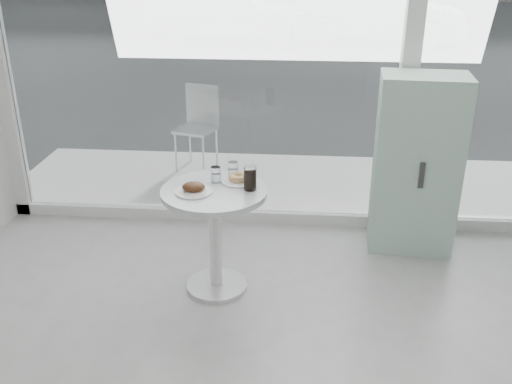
# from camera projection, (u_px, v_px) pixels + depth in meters

# --- Properties ---
(room_shell) EXTENTS (6.00, 6.00, 6.00)m
(room_shell) POSITION_uv_depth(u_px,v_px,m) (261.00, 165.00, 1.07)
(room_shell) COLOR silver
(room_shell) RESTS_ON ground
(storefront) EXTENTS (5.00, 0.14, 3.00)m
(storefront) POSITION_uv_depth(u_px,v_px,m) (305.00, 24.00, 4.40)
(storefront) COLOR silver
(storefront) RESTS_ON ground
(main_table) EXTENTS (0.72, 0.72, 0.77)m
(main_table) POSITION_uv_depth(u_px,v_px,m) (215.00, 219.00, 3.91)
(main_table) COLOR silver
(main_table) RESTS_ON ground
(patio_deck) EXTENTS (5.60, 1.60, 0.05)m
(patio_deck) POSITION_uv_depth(u_px,v_px,m) (293.00, 184.00, 5.81)
(patio_deck) COLOR white
(patio_deck) RESTS_ON ground
(street) EXTENTS (40.00, 24.00, 0.00)m
(street) POSITION_uv_depth(u_px,v_px,m) (303.00, 26.00, 16.95)
(street) COLOR #323232
(street) RESTS_ON ground
(mint_cabinet) EXTENTS (0.68, 0.48, 1.40)m
(mint_cabinet) POSITION_uv_depth(u_px,v_px,m) (416.00, 164.00, 4.44)
(mint_cabinet) COLOR #85AA9B
(mint_cabinet) RESTS_ON ground
(patio_chair) EXTENTS (0.47, 0.47, 0.88)m
(patio_chair) POSITION_uv_depth(u_px,v_px,m) (198.00, 122.00, 6.01)
(patio_chair) COLOR silver
(patio_chair) RESTS_ON patio_deck
(car_white) EXTENTS (4.46, 2.19, 1.46)m
(car_white) POSITION_uv_depth(u_px,v_px,m) (229.00, 9.00, 14.32)
(car_white) COLOR white
(car_white) RESTS_ON street
(car_silver) EXTENTS (4.28, 2.32, 1.34)m
(car_silver) POSITION_uv_depth(u_px,v_px,m) (380.00, 14.00, 13.89)
(car_silver) COLOR #B4B7BD
(car_silver) RESTS_ON street
(plate_fritter) EXTENTS (0.25, 0.25, 0.07)m
(plate_fritter) POSITION_uv_depth(u_px,v_px,m) (194.00, 189.00, 3.76)
(plate_fritter) COLOR silver
(plate_fritter) RESTS_ON main_table
(plate_donut) EXTENTS (0.24, 0.24, 0.06)m
(plate_donut) POSITION_uv_depth(u_px,v_px,m) (238.00, 179.00, 3.93)
(plate_donut) COLOR silver
(plate_donut) RESTS_ON main_table
(water_tumbler_a) EXTENTS (0.07, 0.07, 0.11)m
(water_tumbler_a) POSITION_uv_depth(u_px,v_px,m) (216.00, 175.00, 3.92)
(water_tumbler_a) COLOR white
(water_tumbler_a) RESTS_ON main_table
(water_tumbler_b) EXTENTS (0.07, 0.07, 0.12)m
(water_tumbler_b) POSITION_uv_depth(u_px,v_px,m) (233.00, 171.00, 3.99)
(water_tumbler_b) COLOR white
(water_tumbler_b) RESTS_ON main_table
(cola_glass) EXTENTS (0.09, 0.09, 0.16)m
(cola_glass) POSITION_uv_depth(u_px,v_px,m) (250.00, 179.00, 3.79)
(cola_glass) COLOR white
(cola_glass) RESTS_ON main_table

